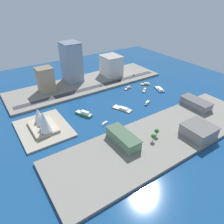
% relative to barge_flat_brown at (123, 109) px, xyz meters
% --- Properties ---
extents(ground_plane, '(440.00, 440.00, 0.00)m').
position_rel_barge_flat_brown_xyz_m(ground_plane, '(12.52, -0.02, -1.04)').
color(ground_plane, navy).
extents(quay_west, '(70.00, 240.00, 2.92)m').
position_rel_barge_flat_brown_xyz_m(quay_west, '(-67.94, -0.02, 0.42)').
color(quay_west, gray).
rests_on(quay_west, ground_plane).
extents(quay_east, '(70.00, 240.00, 2.92)m').
position_rel_barge_flat_brown_xyz_m(quay_east, '(92.98, -0.02, 0.42)').
color(quay_east, gray).
rests_on(quay_east, ground_plane).
extents(peninsula_point, '(62.70, 51.24, 2.00)m').
position_rel_barge_flat_brown_xyz_m(peninsula_point, '(13.32, 95.73, -0.04)').
color(peninsula_point, '#A89E89').
rests_on(peninsula_point, ground_plane).
extents(road_strip, '(9.57, 228.00, 0.15)m').
position_rel_barge_flat_brown_xyz_m(road_strip, '(72.70, -0.02, 1.95)').
color(road_strip, '#38383D').
rests_on(road_strip, quay_east).
extents(barge_flat_brown, '(27.00, 17.88, 3.06)m').
position_rel_barge_flat_brown_xyz_m(barge_flat_brown, '(0.00, 0.00, 0.00)').
color(barge_flat_brown, brown).
rests_on(barge_flat_brown, ground_plane).
extents(catamaran_blue, '(21.24, 14.55, 3.82)m').
position_rel_barge_flat_brown_xyz_m(catamaran_blue, '(14.74, -79.00, 0.37)').
color(catamaran_blue, blue).
rests_on(catamaran_blue, ground_plane).
extents(ferry_green_doubledeck, '(23.40, 14.58, 5.74)m').
position_rel_barge_flat_brown_xyz_m(ferry_green_doubledeck, '(15.24, 46.13, 1.04)').
color(ferry_green_doubledeck, '#2D8C4C').
rests_on(ferry_green_doubledeck, ground_plane).
extents(sailboat_small_white, '(5.96, 10.32, 12.89)m').
position_rel_barge_flat_brown_xyz_m(sailboat_small_white, '(-14.49, 35.65, -0.05)').
color(sailboat_small_white, white).
rests_on(sailboat_small_white, ground_plane).
extents(water_taxi_orange, '(11.80, 13.96, 3.56)m').
position_rel_barge_flat_brown_xyz_m(water_taxi_orange, '(40.80, -74.38, 0.32)').
color(water_taxi_orange, orange).
rests_on(water_taxi_orange, ground_plane).
extents(patrol_launch_navy, '(10.29, 14.18, 3.84)m').
position_rel_barge_flat_brown_xyz_m(patrol_launch_navy, '(-6.30, -35.34, 0.31)').
color(patrol_launch_navy, '#1E284C').
rests_on(patrol_launch_navy, ground_plane).
extents(yacht_sleek_gray, '(10.13, 12.13, 3.71)m').
position_rel_barge_flat_brown_xyz_m(yacht_sleek_gray, '(24.90, -58.30, 0.24)').
color(yacht_sleek_gray, '#999EA3').
rests_on(yacht_sleek_gray, ground_plane).
extents(tugboat_red, '(6.28, 14.58, 3.39)m').
position_rel_barge_flat_brown_xyz_m(tugboat_red, '(44.45, -42.88, 0.14)').
color(tugboat_red, red).
rests_on(tugboat_red, ground_plane).
extents(tower_tall_glass, '(29.95, 26.39, 59.15)m').
position_rel_barge_flat_brown_xyz_m(tower_tall_glass, '(113.87, 13.79, 31.48)').
color(tower_tall_glass, '#8C9EB2').
rests_on(tower_tall_glass, quay_east).
extents(hotel_broad_white, '(33.25, 28.91, 32.45)m').
position_rel_barge_flat_brown_xyz_m(hotel_broad_white, '(99.94, -49.78, 18.13)').
color(hotel_broad_white, silver).
rests_on(hotel_broad_white, quay_east).
extents(terminal_long_green, '(38.98, 15.56, 10.57)m').
position_rel_barge_flat_brown_xyz_m(terminal_long_green, '(-54.82, 39.96, 7.19)').
color(terminal_long_green, slate).
rests_on(terminal_long_green, quay_west).
extents(carpark_squat_concrete, '(28.68, 28.32, 11.28)m').
position_rel_barge_flat_brown_xyz_m(carpark_squat_concrete, '(-87.66, -30.02, 7.55)').
color(carpark_squat_concrete, gray).
rests_on(carpark_squat_concrete, quay_west).
extents(warehouse_low_gray, '(38.05, 17.62, 9.36)m').
position_rel_barge_flat_brown_xyz_m(warehouse_low_gray, '(-48.81, -76.91, 6.58)').
color(warehouse_low_gray, gray).
rests_on(warehouse_low_gray, quay_west).
extents(apartment_midrise_tan, '(20.13, 21.88, 34.23)m').
position_rel_barge_flat_brown_xyz_m(apartment_midrise_tan, '(99.28, 61.33, 19.02)').
color(apartment_midrise_tan, tan).
rests_on(apartment_midrise_tan, quay_east).
extents(van_white, '(2.11, 5.03, 1.53)m').
position_rel_barge_flat_brown_xyz_m(van_white, '(69.67, -11.82, 2.77)').
color(van_white, black).
rests_on(van_white, road_strip).
extents(suv_black, '(2.06, 4.95, 1.56)m').
position_rel_barge_flat_brown_xyz_m(suv_black, '(70.19, -45.46, 2.80)').
color(suv_black, black).
rests_on(suv_black, road_strip).
extents(taxi_yellow_cab, '(1.90, 4.35, 1.56)m').
position_rel_barge_flat_brown_xyz_m(taxi_yellow_cab, '(75.88, -79.23, 2.78)').
color(taxi_yellow_cab, black).
rests_on(taxi_yellow_cab, road_strip).
extents(sedan_silver, '(2.07, 5.15, 1.49)m').
position_rel_barge_flat_brown_xyz_m(sedan_silver, '(70.41, 37.79, 2.77)').
color(sedan_silver, black).
rests_on(sedan_silver, road_strip).
extents(traffic_light_waterfront, '(0.36, 0.36, 6.50)m').
position_rel_barge_flat_brown_xyz_m(traffic_light_waterfront, '(66.99, -46.75, 6.22)').
color(traffic_light_waterfront, black).
rests_on(traffic_light_waterfront, quay_east).
extents(opera_landmark, '(36.21, 25.09, 25.73)m').
position_rel_barge_flat_brown_xyz_m(opera_landmark, '(11.93, 95.73, 10.19)').
color(opera_landmark, '#BCAD93').
rests_on(opera_landmark, peninsula_point).
extents(park_tree_cluster, '(8.60, 12.94, 8.37)m').
position_rel_barge_flat_brown_xyz_m(park_tree_cluster, '(-67.16, 10.14, 7.79)').
color(park_tree_cluster, brown).
rests_on(park_tree_cluster, quay_west).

